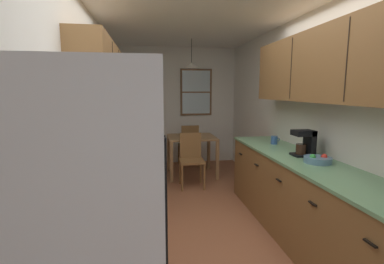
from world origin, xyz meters
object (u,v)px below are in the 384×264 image
Objects in this scene: storage_canister at (110,157)px; coffee_maker at (305,142)px; trash_bin at (146,168)px; fruit_bowl at (318,159)px; refrigerator at (92,234)px; stove_range at (105,236)px; table_serving_bowl at (188,135)px; microwave_over_range at (82,89)px; dining_table at (192,143)px; dining_chair_near at (191,157)px; mug_spare at (274,140)px; dining_chair_far at (189,144)px.

storage_canister is 0.70× the size of coffee_maker.
trash_bin is 2.49× the size of fruit_bowl.
refrigerator is 2.26m from fruit_bowl.
stove_range reaches higher than trash_bin.
table_serving_bowl is at bearing 74.46° from refrigerator.
microwave_over_range is 0.65× the size of dining_table.
dining_table is 3.08× the size of coffee_maker.
dining_chair_near is (1.01, 3.15, -0.38)m from refrigerator.
refrigerator is 9.78× the size of table_serving_bowl.
table_serving_bowl is (0.02, 0.55, 0.29)m from dining_chair_near.
storage_canister is (-0.30, -1.93, 0.67)m from trash_bin.
mug_spare is at bearing -59.31° from table_serving_bowl.
dining_chair_near is 1.00× the size of dining_chair_far.
table_serving_bowl is at bearing -142.60° from dining_table.
dining_chair_near is at bearing 60.82° from storage_canister.
table_serving_bowl is at bearing 69.85° from stove_range.
coffee_maker is (2.02, 1.38, 0.18)m from refrigerator.
storage_canister is (-0.01, 0.49, 0.53)m from stove_range.
fruit_bowl is at bearing -70.04° from table_serving_bowl.
microwave_over_range is 0.64× the size of dining_chair_far.
refrigerator is 14.03× the size of mug_spare.
refrigerator is 1.07m from microwave_over_range.
fruit_bowl is (0.97, -2.07, 0.44)m from dining_chair_near.
stove_range is at bearing -110.15° from table_serving_bowl.
dining_chair_far is 5.02× the size of table_serving_bowl.
refrigerator is 6.07× the size of coffee_maker.
fruit_bowl is at bearing 9.07° from microwave_over_range.
trash_bin is 2.78m from fruit_bowl.
refrigerator is 2.45m from coffee_maker.
dining_chair_near is at bearing 132.69° from mug_spare.
table_serving_bowl is at bearing 120.69° from mug_spare.
dining_chair_far is 3.42m from fruit_bowl.
trash_bin is 2.62m from coffee_maker.
mug_spare reaches higher than dining_table.
dining_chair_far is 4.43× the size of storage_canister.
fruit_bowl is (-0.04, -0.30, -0.12)m from coffee_maker.
microwave_over_range is 1.99× the size of coffee_maker.
dining_chair_near is 3.12× the size of coffee_maker.
mug_spare is (-0.03, 0.70, -0.10)m from coffee_maker.
dining_table is 3.32× the size of fruit_bowl.
storage_canister is 2.71m from table_serving_bowl.
stove_range is at bearing -111.05° from dining_table.
table_serving_bowl is at bearing 87.75° from dining_chair_near.
stove_range is at bearing -146.53° from mug_spare.
table_serving_bowl is at bearing 66.13° from storage_canister.
microwave_over_range is 2.91m from dining_chair_near.
storage_canister is at bearing -114.81° from dining_table.
refrigerator reaches higher than mug_spare.
stove_range is 3.24m from dining_table.
fruit_bowl is 2.79m from table_serving_bowl.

